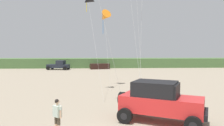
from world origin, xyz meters
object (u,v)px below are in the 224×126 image
at_px(person_watching, 57,114).
at_px(distant_pickup, 59,65).
at_px(kite_yellow_diamond, 104,17).
at_px(kite_green_box, 88,0).
at_px(jeep, 160,101).
at_px(distant_sedan, 100,66).

bearing_deg(person_watching, distant_pickup, 100.66).
distance_m(kite_yellow_diamond, kite_green_box, 3.72).
relative_size(person_watching, kite_green_box, 0.17).
bearing_deg(jeep, distant_pickup, 109.32).
distance_m(person_watching, kite_green_box, 13.59).
distance_m(distant_sedan, kite_yellow_diamond, 24.10).
bearing_deg(person_watching, kite_green_box, 85.41).
height_order(distant_pickup, distant_sedan, distant_pickup).
relative_size(distant_sedan, kite_yellow_diamond, 0.49).
height_order(person_watching, kite_yellow_diamond, kite_yellow_diamond).
bearing_deg(kite_green_box, distant_sedan, 87.77).
distance_m(distant_pickup, distant_sedan, 8.75).
bearing_deg(kite_green_box, kite_yellow_diamond, 62.63).
relative_size(person_watching, kite_yellow_diamond, 0.19).
distance_m(jeep, kite_yellow_diamond, 14.66).
relative_size(person_watching, distant_sedan, 0.40).
xyz_separation_m(distant_sedan, kite_yellow_diamond, (0.62, -22.98, 7.23)).
distance_m(jeep, distant_pickup, 36.58).
height_order(jeep, person_watching, jeep).
xyz_separation_m(kite_yellow_diamond, kite_green_box, (-1.64, -3.17, 1.06)).
relative_size(distant_pickup, distant_sedan, 1.16).
bearing_deg(jeep, kite_yellow_diamond, 102.45).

